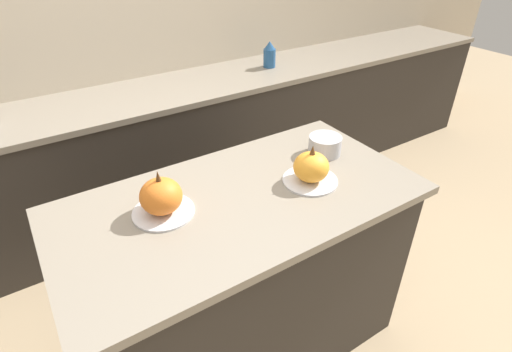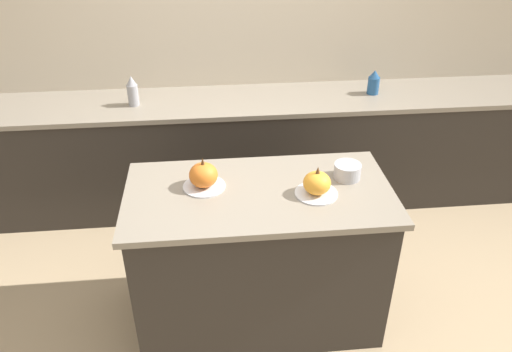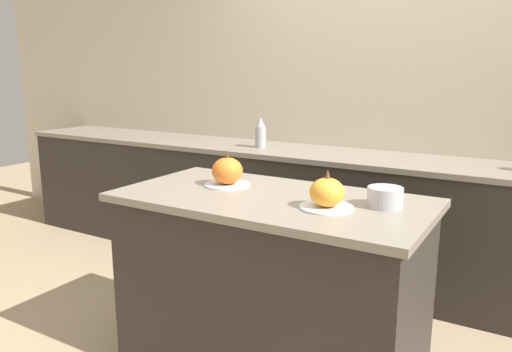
{
  "view_description": "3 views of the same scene",
  "coord_description": "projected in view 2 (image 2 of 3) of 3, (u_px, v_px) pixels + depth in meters",
  "views": [
    {
      "loc": [
        -0.62,
        -1.07,
        1.79
      ],
      "look_at": [
        0.07,
        0.01,
        0.96
      ],
      "focal_mm": 28.0,
      "sensor_mm": 36.0,
      "label": 1
    },
    {
      "loc": [
        -0.23,
        -2.17,
        2.32
      ],
      "look_at": [
        -0.01,
        0.04,
        0.96
      ],
      "focal_mm": 35.0,
      "sensor_mm": 36.0,
      "label": 2
    },
    {
      "loc": [
        1.06,
        -1.9,
        1.46
      ],
      "look_at": [
        -0.08,
        -0.0,
        0.98
      ],
      "focal_mm": 35.0,
      "sensor_mm": 36.0,
      "label": 3
    }
  ],
  "objects": [
    {
      "name": "pumpkin_cake_left",
      "position": [
        204.0,
        176.0,
        2.61
      ],
      "size": [
        0.22,
        0.22,
        0.18
      ],
      "color": "silver",
      "rests_on": "kitchen_island"
    },
    {
      "name": "kitchen_island",
      "position": [
        259.0,
        256.0,
        2.84
      ],
      "size": [
        1.41,
        0.73,
        0.89
      ],
      "color": "#2D2823",
      "rests_on": "ground_plane"
    },
    {
      "name": "mixing_bowl",
      "position": [
        347.0,
        171.0,
        2.7
      ],
      "size": [
        0.15,
        0.15,
        0.08
      ],
      "color": "#ADADB2",
      "rests_on": "kitchen_island"
    },
    {
      "name": "pumpkin_cake_right",
      "position": [
        317.0,
        184.0,
        2.55
      ],
      "size": [
        0.22,
        0.22,
        0.16
      ],
      "color": "silver",
      "rests_on": "kitchen_island"
    },
    {
      "name": "ground_plane",
      "position": [
        259.0,
        312.0,
        3.07
      ],
      "size": [
        12.0,
        12.0,
        0.0
      ],
      "primitive_type": "plane",
      "color": "tan"
    },
    {
      "name": "bottle_short",
      "position": [
        374.0,
        83.0,
        3.72
      ],
      "size": [
        0.09,
        0.09,
        0.18
      ],
      "color": "#235184",
      "rests_on": "back_counter"
    },
    {
      "name": "back_counter",
      "position": [
        242.0,
        152.0,
        3.9
      ],
      "size": [
        6.0,
        0.6,
        0.89
      ],
      "color": "#2D2823",
      "rests_on": "ground_plane"
    },
    {
      "name": "wall_back",
      "position": [
        237.0,
        37.0,
        3.76
      ],
      "size": [
        8.0,
        0.06,
        2.5
      ],
      "color": "beige",
      "rests_on": "ground_plane"
    },
    {
      "name": "bottle_tall",
      "position": [
        133.0,
        91.0,
        3.52
      ],
      "size": [
        0.08,
        0.08,
        0.22
      ],
      "color": "#99999E",
      "rests_on": "back_counter"
    }
  ]
}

